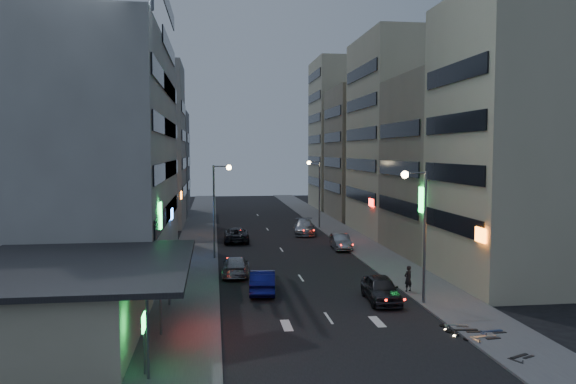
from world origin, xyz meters
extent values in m
plane|color=black|center=(0.00, 0.00, 0.00)|extent=(180.00, 180.00, 0.00)
cube|color=#4C4C4F|center=(-8.00, 30.00, 0.06)|extent=(4.00, 120.00, 0.12)
cube|color=#4C4C4F|center=(8.00, 30.00, 0.06)|extent=(4.00, 120.00, 0.12)
cube|color=#B7AE8F|center=(-14.00, 2.00, 1.80)|extent=(8.00, 12.00, 3.60)
cube|color=black|center=(-13.00, 2.00, 3.75)|extent=(11.00, 13.00, 0.25)
cube|color=black|center=(-8.90, 2.00, 3.10)|extent=(0.12, 4.00, 0.90)
cube|color=#FF1E14|center=(-8.82, 2.00, 3.10)|extent=(0.04, 3.70, 0.70)
cube|color=#AAA9A5|center=(-17.00, 20.00, 9.00)|extent=(14.00, 24.00, 18.00)
cube|color=#B7AE8F|center=(15.00, 10.50, 10.00)|extent=(10.00, 11.00, 20.00)
cube|color=gray|center=(15.50, 22.00, 8.00)|extent=(11.00, 12.00, 16.00)
cube|color=#B7AE8F|center=(15.00, 35.00, 11.00)|extent=(10.00, 14.00, 22.00)
cube|color=#AAA9A5|center=(-15.50, 45.00, 10.00)|extent=(11.00, 10.00, 20.00)
cube|color=gray|center=(-16.00, 58.00, 7.50)|extent=(12.00, 10.00, 15.00)
cube|color=gray|center=(15.50, 50.00, 9.00)|extent=(11.00, 12.00, 18.00)
cube|color=#B7AE8F|center=(16.00, 64.00, 12.00)|extent=(12.00, 12.00, 24.00)
cylinder|color=#595B60|center=(6.30, 6.00, 4.12)|extent=(0.16, 0.16, 8.00)
cylinder|color=#595B60|center=(5.60, 6.00, 8.02)|extent=(1.40, 0.10, 0.10)
sphere|color=#FFD88C|center=(5.00, 6.00, 7.92)|extent=(0.44, 0.44, 0.44)
cylinder|color=#595B60|center=(-6.30, 22.00, 4.12)|extent=(0.16, 0.16, 8.00)
cylinder|color=#595B60|center=(-5.60, 22.00, 8.02)|extent=(1.40, 0.10, 0.10)
sphere|color=#FFD88C|center=(-5.00, 22.00, 7.92)|extent=(0.44, 0.44, 0.44)
cylinder|color=#595B60|center=(6.30, 40.00, 4.12)|extent=(0.16, 0.16, 8.00)
cylinder|color=#595B60|center=(5.60, 40.00, 8.02)|extent=(1.40, 0.10, 0.10)
sphere|color=#FFD88C|center=(5.00, 40.00, 7.92)|extent=(0.44, 0.44, 0.44)
imported|color=#27292D|center=(3.92, 6.99, 0.80)|extent=(2.17, 4.80, 1.60)
imported|color=#94979C|center=(5.60, 25.46, 0.72)|extent=(1.72, 4.45, 1.44)
imported|color=#26262B|center=(-4.06, 31.14, 0.75)|extent=(2.61, 5.45, 1.50)
imported|color=#95979D|center=(3.73, 35.36, 0.81)|extent=(2.97, 5.80, 1.61)
imported|color=navy|center=(-3.17, 10.11, 0.76)|extent=(2.06, 4.77, 1.53)
imported|color=gray|center=(-4.72, 15.48, 0.71)|extent=(2.29, 5.01, 1.42)
imported|color=black|center=(6.30, 8.77, 0.97)|extent=(0.73, 0.64, 1.70)
camera|label=1|loc=(-6.29, -26.15, 9.32)|focal=35.00mm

